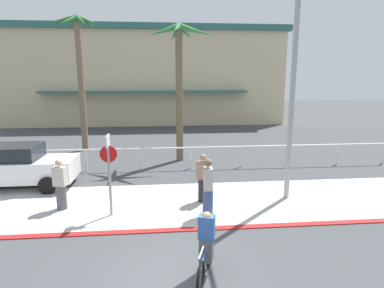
% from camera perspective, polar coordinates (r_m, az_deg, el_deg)
% --- Properties ---
extents(ground_plane, '(80.00, 80.00, 0.00)m').
position_cam_1_polar(ground_plane, '(16.92, -4.69, -2.96)').
color(ground_plane, '#424447').
extents(sidewalk_strip, '(44.00, 4.00, 0.02)m').
position_cam_1_polar(sidewalk_strip, '(11.40, -4.21, -10.30)').
color(sidewalk_strip, beige).
rests_on(sidewalk_strip, ground).
extents(curb_paint, '(44.00, 0.24, 0.03)m').
position_cam_1_polar(curb_paint, '(9.57, -3.90, -14.76)').
color(curb_paint, maroon).
rests_on(curb_paint, ground).
extents(building_backdrop, '(25.10, 10.65, 8.57)m').
position_cam_1_polar(building_backdrop, '(33.01, -7.85, 11.67)').
color(building_backdrop, beige).
rests_on(building_backdrop, ground).
extents(rail_fence, '(21.77, 0.08, 1.04)m').
position_cam_1_polar(rail_fence, '(15.26, -4.65, -1.32)').
color(rail_fence, white).
rests_on(rail_fence, ground).
extents(stop_sign_bike_lane, '(0.52, 0.56, 2.56)m').
position_cam_1_polar(stop_sign_bike_lane, '(10.24, -14.28, -3.36)').
color(stop_sign_bike_lane, gray).
rests_on(stop_sign_bike_lane, ground).
extents(streetlight_curb, '(0.24, 2.54, 7.50)m').
position_cam_1_polar(streetlight_curb, '(11.37, 17.73, 11.17)').
color(streetlight_curb, '#9EA0A5').
rests_on(streetlight_curb, ground).
extents(palm_tree_2, '(3.21, 2.84, 7.59)m').
position_cam_1_polar(palm_tree_2, '(19.94, -19.13, 14.45)').
color(palm_tree_2, '#756047').
rests_on(palm_tree_2, ground).
extents(palm_tree_3, '(3.36, 2.77, 6.79)m').
position_cam_1_polar(palm_tree_3, '(16.50, -2.18, 14.37)').
color(palm_tree_3, brown).
rests_on(palm_tree_3, ground).
extents(car_white_1, '(4.40, 2.02, 1.69)m').
position_cam_1_polar(car_white_1, '(14.45, -28.46, -3.36)').
color(car_white_1, white).
rests_on(car_white_1, ground).
extents(cyclist_blue_0, '(0.61, 1.75, 1.50)m').
position_cam_1_polar(cyclist_blue_0, '(7.36, 2.47, -17.44)').
color(cyclist_blue_0, black).
rests_on(cyclist_blue_0, ground).
extents(pedestrian_0, '(0.45, 0.38, 1.69)m').
position_cam_1_polar(pedestrian_0, '(11.48, -21.93, -6.89)').
color(pedestrian_0, '#4C4C51').
rests_on(pedestrian_0, ground).
extents(pedestrian_1, '(0.34, 0.42, 1.84)m').
position_cam_1_polar(pedestrian_1, '(10.13, 2.80, -8.00)').
color(pedestrian_1, '#384C7A').
rests_on(pedestrian_1, ground).
extents(pedestrian_2, '(0.47, 0.43, 1.70)m').
position_cam_1_polar(pedestrian_2, '(11.30, 1.91, -6.29)').
color(pedestrian_2, '#232326').
rests_on(pedestrian_2, ground).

